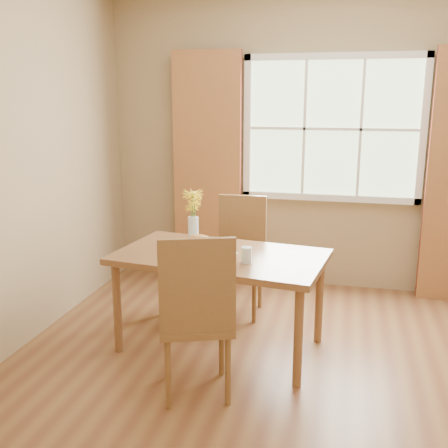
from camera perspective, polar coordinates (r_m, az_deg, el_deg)
room at (r=3.07m, az=10.35°, el=5.25°), size 4.24×3.84×2.74m
window at (r=4.91m, az=11.71°, el=10.10°), size 1.62×0.06×1.32m
curtain_left at (r=5.03m, az=-1.81°, el=5.88°), size 0.65×0.08×2.20m
dining_table at (r=3.72m, az=-0.41°, el=-4.34°), size 1.55×1.01×0.71m
chair_near at (r=3.10m, az=-3.00°, el=-9.48°), size 0.55×0.55×1.04m
chair_far at (r=4.41m, az=1.75°, el=-2.77°), size 0.42×0.42×0.98m
placemat at (r=3.66m, az=-2.64°, el=-3.40°), size 0.50×0.41×0.01m
plate at (r=3.58m, az=-2.04°, el=-3.67°), size 0.30×0.30×0.01m
croissant_sandwich at (r=3.63m, az=-2.64°, el=-2.23°), size 0.21×0.17×0.13m
water_glass at (r=3.50m, az=2.46°, el=-3.43°), size 0.07×0.07×0.11m
flower_vase at (r=3.93m, az=-3.37°, el=1.56°), size 0.16×0.16×0.41m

